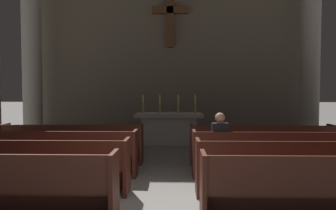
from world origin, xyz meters
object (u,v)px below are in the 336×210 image
Objects in this scene: pew_right_row_2 at (297,168)px; column_right_third at (310,45)px; candlestick_outer_right at (195,107)px; pew_right_row_4 at (262,144)px; column_left_third at (32,46)px; candlestick_inner_left at (160,107)px; candlestick_outer_left at (143,107)px; pew_right_row_3 at (276,154)px; altar at (169,127)px; pew_left_row_3 at (55,153)px; pew_right_row_1 at (329,188)px; lone_worshipper at (219,143)px; candlestick_inner_right at (178,107)px; pew_left_row_4 at (72,144)px; pew_left_row_2 at (30,166)px.

column_right_third reaches higher than pew_right_row_2.
pew_right_row_4 is at bearing -63.81° from candlestick_outer_right.
column_left_third is 11.32× the size of candlestick_inner_left.
candlestick_inner_left is at bearing 0.00° from candlestick_outer_left.
candlestick_inner_left reaches higher than pew_right_row_3.
column_left_third reaches higher than altar.
pew_right_row_1 is (4.54, -2.29, 0.00)m from pew_left_row_3.
altar is at bearing -180.00° from candlestick_outer_right.
column_left_third is at bearing 174.63° from candlestick_outer_right.
candlestick_outer_left reaches higher than lone_worshipper.
candlestick_outer_left and candlestick_inner_right have the same top height.
pew_left_row_4 is 3.57m from lone_worshipper.
candlestick_inner_left is 0.60m from candlestick_inner_right.
pew_left_row_3 is 4.68m from pew_right_row_2.
column_left_third is 5.09× the size of lone_worshipper.
pew_left_row_3 is at bearing -122.53° from candlestick_inner_right.
altar is 0.73m from candlestick_inner_left.
pew_right_row_3 is 5.71× the size of candlestick_inner_right.
candlestick_inner_right reaches higher than pew_left_row_4.
pew_left_row_3 is 1.00× the size of pew_right_row_1.
pew_right_row_3 is at bearing -70.60° from candlestick_outer_right.
pew_right_row_3 is 5.71× the size of candlestick_outer_right.
altar is (-2.27, 4.03, 0.06)m from pew_right_row_3.
pew_left_row_3 is 4.83m from candlestick_inner_right.
pew_right_row_4 is 5.05m from column_right_third.
candlestick_inner_left reaches higher than pew_right_row_4.
column_left_third reaches higher than pew_right_row_3.
altar is (4.73, -0.53, -2.74)m from column_left_third.
column_right_third is 6.33m from lone_worshipper.
candlestick_inner_left is 1.15m from candlestick_outer_right.
candlestick_outer_left is 1.00× the size of candlestick_outer_right.
pew_right_row_4 is at bearing -125.90° from column_right_third.
altar is at bearing 113.69° from pew_right_row_2.
pew_left_row_2 is at bearing -140.89° from column_right_third.
pew_right_row_1 and pew_right_row_4 have the same top height.
column_right_third is 11.32× the size of candlestick_inner_right.
candlestick_outer_right is at bearing 42.76° from pew_left_row_4.
altar reaches higher than pew_right_row_2.
column_right_third is 11.32× the size of candlestick_inner_left.
pew_right_row_1 is 5.71× the size of candlestick_outer_left.
altar is (2.27, 4.03, 0.06)m from pew_left_row_3.
lone_worshipper is at bearing -128.71° from column_right_third.
candlestick_inner_right is (0.60, 0.00, 0.00)m from candlestick_inner_left.
pew_right_row_1 is at bearing -14.14° from pew_left_row_2.
candlestick_outer_left reaches higher than pew_left_row_2.
column_left_third is 9.47m from column_right_third.
pew_left_row_3 is 5.71× the size of candlestick_inner_right.
candlestick_outer_left reaches higher than pew_right_row_2.
candlestick_inner_left is at bearing 63.95° from pew_left_row_3.
column_right_third is 11.32× the size of candlestick_outer_right.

